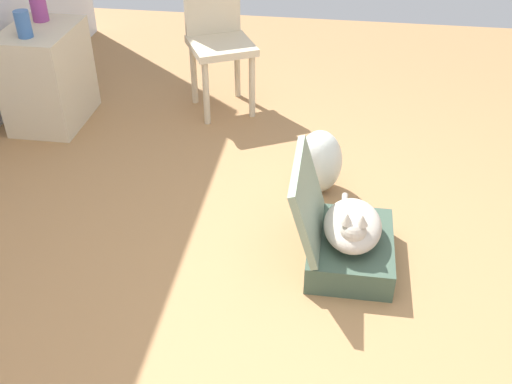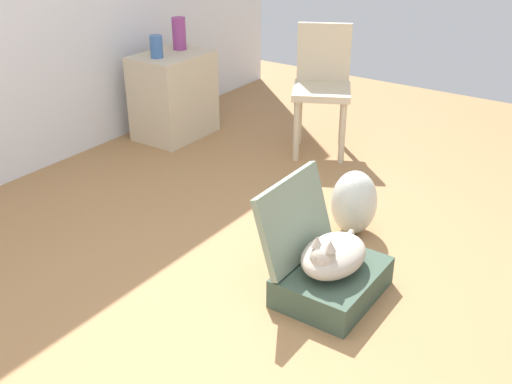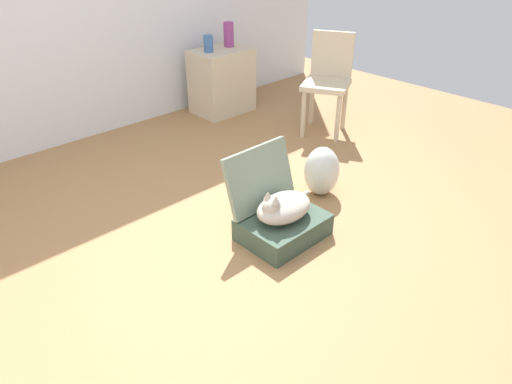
% 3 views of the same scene
% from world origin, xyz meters
% --- Properties ---
extents(ground_plane, '(7.68, 7.68, 0.00)m').
position_xyz_m(ground_plane, '(0.00, 0.00, 0.00)').
color(ground_plane, '#9E7247').
rests_on(ground_plane, ground).
extents(suitcase_base, '(0.54, 0.42, 0.15)m').
position_xyz_m(suitcase_base, '(0.25, -0.23, 0.08)').
color(suitcase_base, '#384C3D').
rests_on(suitcase_base, ground).
extents(suitcase_lid, '(0.54, 0.16, 0.41)m').
position_xyz_m(suitcase_lid, '(0.25, -0.01, 0.36)').
color(suitcase_lid, gray).
rests_on(suitcase_lid, suitcase_base).
extents(cat, '(0.48, 0.28, 0.23)m').
position_xyz_m(cat, '(0.24, -0.23, 0.23)').
color(cat, '#B2A899').
rests_on(cat, suitcase_base).
extents(plastic_bag_white, '(0.27, 0.26, 0.38)m').
position_xyz_m(plastic_bag_white, '(0.87, -0.03, 0.19)').
color(plastic_bag_white, silver).
rests_on(plastic_bag_white, ground).
extents(side_table, '(0.60, 0.44, 0.66)m').
position_xyz_m(side_table, '(1.46, 1.85, 0.33)').
color(side_table, beige).
rests_on(side_table, ground).
extents(vase_tall, '(0.09, 0.09, 0.17)m').
position_xyz_m(vase_tall, '(1.31, 1.86, 0.75)').
color(vase_tall, '#38609E').
rests_on(vase_tall, side_table).
extents(vase_short, '(0.11, 0.11, 0.25)m').
position_xyz_m(vase_short, '(1.61, 1.89, 0.79)').
color(vase_short, '#8C387A').
rests_on(vase_short, side_table).
extents(chair, '(0.57, 0.56, 0.93)m').
position_xyz_m(chair, '(1.86, 0.74, 0.52)').
color(chair, beige).
rests_on(chair, ground).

